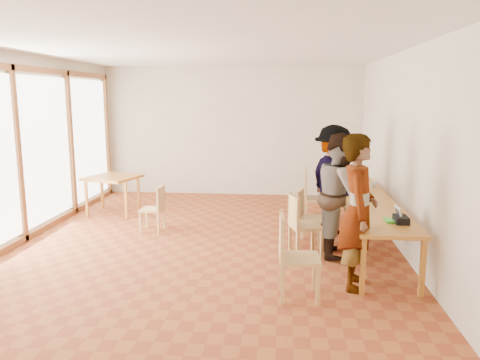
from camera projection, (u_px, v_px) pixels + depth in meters
The scene contains 25 objects.
ground at pixel (204, 246), 7.31m from camera, with size 8.00×8.00×0.00m, color #9D4F26.
wall_back at pixel (232, 131), 10.96m from camera, with size 6.00×0.10×3.00m, color beige.
wall_front at pixel (101, 221), 3.12m from camera, with size 6.00×0.10×3.00m, color beige.
wall_right at pixel (407, 153), 6.77m from camera, with size 0.10×8.00×3.00m, color beige.
window_wall at pixel (16, 149), 7.31m from camera, with size 0.10×8.00×3.00m, color white.
ceiling at pixel (202, 47), 6.77m from camera, with size 6.00×8.00×0.04m, color white.
communal_table at pixel (366, 201), 7.29m from camera, with size 0.80×4.00×0.75m.
side_table at pixel (113, 180), 9.28m from camera, with size 0.90×0.90×0.75m.
chair_near at pixel (290, 247), 5.38m from camera, with size 0.48×0.48×0.53m.
chair_mid at pixel (300, 219), 6.82m from camera, with size 0.53×0.53×0.48m.
chair_far at pixel (305, 211), 7.41m from camera, with size 0.49×0.49×0.46m.
chair_empty at pixel (312, 191), 8.46m from camera, with size 0.50×0.50×0.54m.
chair_spare at pixel (156, 204), 8.08m from camera, with size 0.39×0.39×0.42m.
person_near at pixel (358, 212), 5.62m from camera, with size 0.69×0.45×1.89m, color gray.
person_mid at pixel (341, 195), 6.80m from camera, with size 0.88×0.68×1.81m, color gray.
person_far at pixel (333, 179), 7.93m from camera, with size 1.19×0.69×1.85m, color gray.
laptop_near at pixel (395, 217), 5.93m from camera, with size 0.21×0.24×0.19m.
laptop_mid at pixel (361, 193), 7.36m from camera, with size 0.23×0.26×0.22m.
laptop_far at pixel (358, 185), 8.05m from camera, with size 0.28×0.29×0.21m.
yellow_mug at pixel (362, 211), 6.23m from camera, with size 0.14×0.14×0.11m, color yellow.
green_bottle at pixel (364, 180), 8.09m from camera, with size 0.07×0.07×0.28m, color #1E7431.
clear_glass at pixel (374, 185), 8.14m from camera, with size 0.07×0.07×0.09m, color silver.
condiment_cup at pixel (364, 195), 7.35m from camera, with size 0.08×0.08×0.06m, color white.
pink_phone at pixel (371, 199), 7.19m from camera, with size 0.05×0.10×0.01m, color #EE3771.
black_pouch at pixel (401, 219), 5.86m from camera, with size 0.16×0.26×0.09m, color black.
Camera 1 is at (1.21, -6.93, 2.32)m, focal length 35.00 mm.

